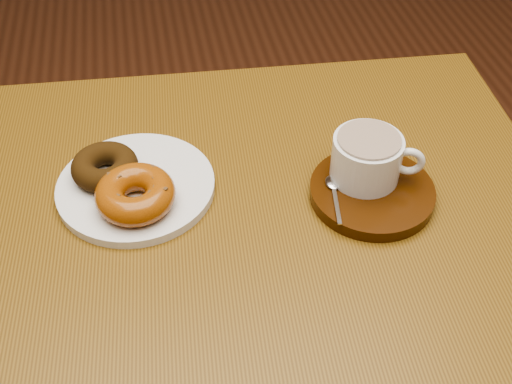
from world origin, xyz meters
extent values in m
cube|color=brown|center=(-0.09, -0.03, 0.80)|extent=(0.91, 0.71, 0.03)
cylinder|color=#4E3A16|center=(-0.46, 0.27, 0.39)|extent=(0.05, 0.05, 0.79)
cylinder|color=#4E3A16|center=(0.32, 0.23, 0.39)|extent=(0.05, 0.05, 0.79)
cylinder|color=silver|center=(-0.23, 0.02, 0.83)|extent=(0.28, 0.28, 0.01)
torus|color=#34200A|center=(-0.26, 0.04, 0.85)|extent=(0.10, 0.10, 0.03)
torus|color=#934B10|center=(-0.23, -0.02, 0.85)|extent=(0.13, 0.13, 0.04)
cube|color=#4C3219|center=(-0.19, -0.02, 0.87)|extent=(0.01, 0.00, 0.00)
cube|color=#4C3219|center=(-0.20, -0.01, 0.87)|extent=(0.01, 0.01, 0.00)
cube|color=#4C3219|center=(-0.20, 0.00, 0.87)|extent=(0.01, 0.01, 0.00)
cube|color=#4C3219|center=(-0.22, 0.01, 0.87)|extent=(0.01, 0.01, 0.00)
cube|color=#4C3219|center=(-0.23, 0.01, 0.87)|extent=(0.01, 0.01, 0.00)
cube|color=#4C3219|center=(-0.24, 0.01, 0.87)|extent=(0.01, 0.01, 0.00)
cube|color=#4C3219|center=(-0.25, 0.00, 0.87)|extent=(0.01, 0.01, 0.00)
cube|color=#4C3219|center=(-0.26, -0.01, 0.87)|extent=(0.01, 0.01, 0.00)
cube|color=#4C3219|center=(-0.26, -0.03, 0.87)|extent=(0.01, 0.01, 0.00)
cube|color=#4C3219|center=(-0.25, -0.04, 0.87)|extent=(0.01, 0.01, 0.00)
cube|color=#4C3219|center=(-0.24, -0.05, 0.87)|extent=(0.01, 0.01, 0.00)
cube|color=#4C3219|center=(-0.23, -0.05, 0.87)|extent=(0.01, 0.01, 0.00)
cube|color=#4C3219|center=(-0.22, -0.05, 0.87)|extent=(0.01, 0.01, 0.00)
cube|color=#4C3219|center=(-0.20, -0.04, 0.87)|extent=(0.01, 0.01, 0.00)
cube|color=#4C3219|center=(-0.20, -0.03, 0.87)|extent=(0.01, 0.01, 0.00)
cylinder|color=#331906|center=(0.09, -0.05, 0.83)|extent=(0.19, 0.19, 0.02)
cylinder|color=silver|center=(0.08, -0.03, 0.87)|extent=(0.09, 0.09, 0.06)
cylinder|color=#52301C|center=(0.08, -0.03, 0.90)|extent=(0.08, 0.08, 0.00)
torus|color=silver|center=(0.14, -0.05, 0.87)|extent=(0.04, 0.03, 0.04)
ellipsoid|color=silver|center=(0.04, -0.03, 0.84)|extent=(0.02, 0.03, 0.01)
cube|color=silver|center=(0.03, -0.07, 0.84)|extent=(0.02, 0.07, 0.00)
camera|label=1|loc=(-0.18, -0.64, 1.43)|focal=45.00mm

